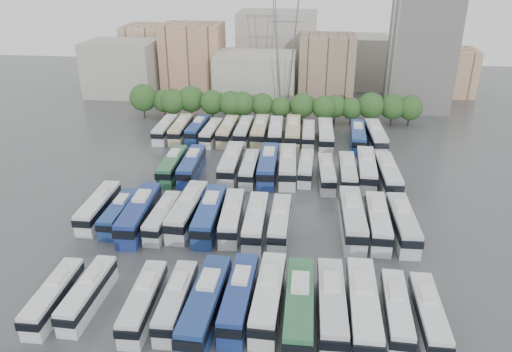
# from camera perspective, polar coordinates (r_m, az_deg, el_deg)

# --- Properties ---
(ground) EXTENTS (220.00, 220.00, 0.00)m
(ground) POSITION_cam_1_polar(r_m,az_deg,el_deg) (75.51, -0.70, -3.85)
(ground) COLOR #424447
(ground) RESTS_ON ground
(tree_line) EXTENTS (65.87, 7.40, 7.90)m
(tree_line) POSITION_cam_1_polar(r_m,az_deg,el_deg) (113.01, 1.21, 8.26)
(tree_line) COLOR black
(tree_line) RESTS_ON ground
(city_buildings) EXTENTS (102.00, 35.00, 20.00)m
(city_buildings) POSITION_cam_1_polar(r_m,az_deg,el_deg) (141.50, -0.09, 13.08)
(city_buildings) COLOR #9E998E
(city_buildings) RESTS_ON ground
(apartment_tower) EXTENTS (14.00, 14.00, 26.00)m
(apartment_tower) POSITION_cam_1_polar(r_m,az_deg,el_deg) (128.59, 18.34, 13.06)
(apartment_tower) COLOR silver
(apartment_tower) RESTS_ON ground
(electricity_pylon) EXTENTS (9.00, 6.91, 33.83)m
(electricity_pylon) POSITION_cam_1_polar(r_m,az_deg,el_deg) (117.37, 3.41, 16.03)
(electricity_pylon) COLOR slate
(electricity_pylon) RESTS_ON ground
(bus_r0_s1) EXTENTS (2.47, 10.93, 3.42)m
(bus_r0_s1) POSITION_cam_1_polar(r_m,az_deg,el_deg) (59.58, -22.10, -12.60)
(bus_r0_s1) COLOR silver
(bus_r0_s1) RESTS_ON ground
(bus_r0_s2) EXTENTS (2.68, 10.95, 3.42)m
(bus_r0_s2) POSITION_cam_1_polar(r_m,az_deg,el_deg) (58.75, -18.63, -12.57)
(bus_r0_s2) COLOR silver
(bus_r0_s2) RESTS_ON ground
(bus_r0_s4) EXTENTS (2.78, 11.39, 3.55)m
(bus_r0_s4) POSITION_cam_1_polar(r_m,az_deg,el_deg) (55.94, -12.72, -13.78)
(bus_r0_s4) COLOR silver
(bus_r0_s4) RESTS_ON ground
(bus_r0_s5) EXTENTS (2.50, 11.16, 3.50)m
(bus_r0_s5) POSITION_cam_1_polar(r_m,az_deg,el_deg) (55.44, -9.08, -13.87)
(bus_r0_s5) COLOR silver
(bus_r0_s5) RESTS_ON ground
(bus_r0_s6) EXTENTS (3.49, 13.61, 4.24)m
(bus_r0_s6) POSITION_cam_1_polar(r_m,az_deg,el_deg) (53.99, -5.79, -14.36)
(bus_r0_s6) COLOR navy
(bus_r0_s6) RESTS_ON ground
(bus_r0_s7) EXTENTS (2.96, 12.45, 3.89)m
(bus_r0_s7) POSITION_cam_1_polar(r_m,az_deg,el_deg) (54.93, -1.93, -13.68)
(bus_r0_s7) COLOR navy
(bus_r0_s7) RESTS_ON ground
(bus_r0_s8) EXTENTS (3.12, 12.70, 3.96)m
(bus_r0_s8) POSITION_cam_1_polar(r_m,az_deg,el_deg) (54.91, 1.45, -13.64)
(bus_r0_s8) COLOR silver
(bus_r0_s8) RESTS_ON ground
(bus_r0_s9) EXTENTS (3.00, 13.48, 4.23)m
(bus_r0_s9) POSITION_cam_1_polar(r_m,az_deg,el_deg) (53.54, 4.96, -14.72)
(bus_r0_s9) COLOR #2D6A41
(bus_r0_s9) RESTS_ON ground
(bus_r0_s10) EXTENTS (3.04, 12.94, 4.04)m
(bus_r0_s10) POSITION_cam_1_polar(r_m,az_deg,el_deg) (54.31, 8.62, -14.40)
(bus_r0_s10) COLOR silver
(bus_r0_s10) RESTS_ON ground
(bus_r0_s11) EXTENTS (3.07, 13.56, 4.25)m
(bus_r0_s11) POSITION_cam_1_polar(r_m,az_deg,el_deg) (54.42, 12.12, -14.50)
(bus_r0_s11) COLOR white
(bus_r0_s11) RESTS_ON ground
(bus_r0_s12) EXTENTS (2.83, 11.30, 3.52)m
(bus_r0_s12) POSITION_cam_1_polar(r_m,az_deg,el_deg) (55.35, 15.73, -14.66)
(bus_r0_s12) COLOR silver
(bus_r0_s12) RESTS_ON ground
(bus_r0_s13) EXTENTS (2.49, 11.24, 3.52)m
(bus_r0_s13) POSITION_cam_1_polar(r_m,az_deg,el_deg) (55.82, 19.11, -14.79)
(bus_r0_s13) COLOR silver
(bus_r0_s13) RESTS_ON ground
(bus_r1_s0) EXTENTS (2.69, 11.89, 3.72)m
(bus_r1_s0) POSITION_cam_1_polar(r_m,az_deg,el_deg) (75.89, -17.53, -3.38)
(bus_r1_s0) COLOR silver
(bus_r1_s0) RESTS_ON ground
(bus_r1_s1) EXTENTS (2.43, 10.82, 3.39)m
(bus_r1_s1) POSITION_cam_1_polar(r_m,az_deg,el_deg) (73.84, -15.36, -4.04)
(bus_r1_s1) COLOR navy
(bus_r1_s1) RESTS_ON ground
(bus_r1_s2) EXTENTS (3.34, 13.61, 4.24)m
(bus_r1_s2) POSITION_cam_1_polar(r_m,az_deg,el_deg) (72.00, -13.18, -4.18)
(bus_r1_s2) COLOR navy
(bus_r1_s2) RESTS_ON ground
(bus_r1_s3) EXTENTS (2.77, 11.23, 3.50)m
(bus_r1_s3) POSITION_cam_1_polar(r_m,az_deg,el_deg) (71.21, -10.59, -4.60)
(bus_r1_s3) COLOR silver
(bus_r1_s3) RESTS_ON ground
(bus_r1_s4) EXTENTS (3.52, 13.33, 4.15)m
(bus_r1_s4) POSITION_cam_1_polar(r_m,az_deg,el_deg) (71.72, -7.83, -3.88)
(bus_r1_s4) COLOR silver
(bus_r1_s4) RESTS_ON ground
(bus_r1_s5) EXTENTS (3.01, 13.14, 4.11)m
(bus_r1_s5) POSITION_cam_1_polar(r_m,az_deg,el_deg) (70.29, -5.34, -4.39)
(bus_r1_s5) COLOR navy
(bus_r1_s5) RESTS_ON ground
(bus_r1_s6) EXTENTS (3.22, 12.15, 3.77)m
(bus_r1_s6) POSITION_cam_1_polar(r_m,az_deg,el_deg) (69.85, -2.78, -4.66)
(bus_r1_s6) COLOR silver
(bus_r1_s6) RESTS_ON ground
(bus_r1_s7) EXTENTS (2.81, 12.22, 3.82)m
(bus_r1_s7) POSITION_cam_1_polar(r_m,az_deg,el_deg) (68.69, -0.04, -5.14)
(bus_r1_s7) COLOR silver
(bus_r1_s7) RESTS_ON ground
(bus_r1_s8) EXTENTS (2.61, 11.68, 3.66)m
(bus_r1_s8) POSITION_cam_1_polar(r_m,az_deg,el_deg) (68.66, 2.74, -5.27)
(bus_r1_s8) COLOR silver
(bus_r1_s8) RESTS_ON ground
(bus_r1_s11) EXTENTS (3.32, 13.75, 4.29)m
(bus_r1_s11) POSITION_cam_1_polar(r_m,az_deg,el_deg) (70.17, 10.94, -4.74)
(bus_r1_s11) COLOR silver
(bus_r1_s11) RESTS_ON ground
(bus_r1_s12) EXTENTS (2.93, 12.62, 3.95)m
(bus_r1_s12) POSITION_cam_1_polar(r_m,az_deg,el_deg) (70.42, 13.73, -5.06)
(bus_r1_s12) COLOR silver
(bus_r1_s12) RESTS_ON ground
(bus_r1_s13) EXTENTS (3.11, 12.76, 3.98)m
(bus_r1_s13) POSITION_cam_1_polar(r_m,az_deg,el_deg) (70.89, 16.43, -5.17)
(bus_r1_s13) COLOR silver
(bus_r1_s13) RESTS_ON ground
(bus_r2_s2) EXTENTS (2.72, 12.18, 3.82)m
(bus_r2_s2) POSITION_cam_1_polar(r_m,az_deg,el_deg) (87.33, -9.52, 1.24)
(bus_r2_s2) COLOR #2D6942
(bus_r2_s2) RESTS_ON ground
(bus_r2_s3) EXTENTS (2.90, 12.47, 3.90)m
(bus_r2_s3) POSITION_cam_1_polar(r_m,az_deg,el_deg) (86.62, -7.34, 1.21)
(bus_r2_s3) COLOR navy
(bus_r2_s3) RESTS_ON ground
(bus_r2_s5) EXTENTS (2.94, 13.21, 4.14)m
(bus_r2_s5) POSITION_cam_1_polar(r_m,az_deg,el_deg) (86.66, -2.84, 1.49)
(bus_r2_s5) COLOR silver
(bus_r2_s5) RESTS_ON ground
(bus_r2_s6) EXTENTS (2.51, 11.26, 3.53)m
(bus_r2_s6) POSITION_cam_1_polar(r_m,az_deg,el_deg) (85.26, -0.74, 0.90)
(bus_r2_s6) COLOR silver
(bus_r2_s6) RESTS_ON ground
(bus_r2_s7) EXTENTS (3.14, 13.48, 4.21)m
(bus_r2_s7) POSITION_cam_1_polar(r_m,az_deg,el_deg) (85.69, 1.40, 1.27)
(bus_r2_s7) COLOR navy
(bus_r2_s7) RESTS_ON ground
(bus_r2_s8) EXTENTS (3.40, 13.16, 4.10)m
(bus_r2_s8) POSITION_cam_1_polar(r_m,az_deg,el_deg) (85.79, 3.65, 1.21)
(bus_r2_s8) COLOR silver
(bus_r2_s8) RESTS_ON ground
(bus_r2_s9) EXTENTS (2.68, 10.93, 3.41)m
(bus_r2_s9) POSITION_cam_1_polar(r_m,az_deg,el_deg) (86.10, 5.73, 0.98)
(bus_r2_s9) COLOR silver
(bus_r2_s9) RESTS_ON ground
(bus_r2_s10) EXTENTS (3.06, 11.51, 3.58)m
(bus_r2_s10) POSITION_cam_1_polar(r_m,az_deg,el_deg) (84.07, 8.05, 0.31)
(bus_r2_s10) COLOR silver
(bus_r2_s10) RESTS_ON ground
(bus_r2_s11) EXTENTS (2.64, 12.09, 3.79)m
(bus_r2_s11) POSITION_cam_1_polar(r_m,az_deg,el_deg) (84.68, 10.41, 0.40)
(bus_r2_s11) COLOR silver
(bus_r2_s11) RESTS_ON ground
(bus_r2_s12) EXTENTS (3.32, 13.28, 4.14)m
(bus_r2_s12) POSITION_cam_1_polar(r_m,az_deg,el_deg) (86.32, 12.50, 0.81)
(bus_r2_s12) COLOR silver
(bus_r2_s12) RESTS_ON ground
(bus_r2_s13) EXTENTS (3.31, 13.05, 4.06)m
(bus_r2_s13) POSITION_cam_1_polar(r_m,az_deg,el_deg) (84.99, 14.83, 0.15)
(bus_r2_s13) COLOR silver
(bus_r2_s13) RESTS_ON ground
(bus_r3_s0) EXTENTS (2.56, 11.70, 3.67)m
(bus_r3_s0) POSITION_cam_1_polar(r_m,az_deg,el_deg) (105.77, -10.34, 5.31)
(bus_r3_s0) COLOR silver
(bus_r3_s0) RESTS_ON ground
(bus_r3_s1) EXTENTS (2.70, 12.07, 3.78)m
(bus_r3_s1) POSITION_cam_1_polar(r_m,az_deg,el_deg) (105.16, -8.58, 5.35)
(bus_r3_s1) COLOR beige
(bus_r3_s1) RESTS_ON ground
(bus_r3_s2) EXTENTS (3.06, 11.59, 3.60)m
(bus_r3_s2) POSITION_cam_1_polar(r_m,az_deg,el_deg) (104.85, -6.69, 5.35)
(bus_r3_s2) COLOR navy
(bus_r3_s2) RESTS_ON ground
(bus_r3_s3) EXTENTS (3.01, 11.29, 3.51)m
(bus_r3_s3) POSITION_cam_1_polar(r_m,az_deg,el_deg) (102.78, -5.13, 5.00)
(bus_r3_s3) COLOR silver
(bus_r3_s3) RESTS_ON ground
(bus_r3_s4) EXTENTS (2.95, 12.24, 3.82)m
(bus_r3_s4) POSITION_cam_1_polar(r_m,az_deg,el_deg) (103.04, -3.27, 5.20)
(bus_r3_s4) COLOR beige
(bus_r3_s4) RESTS_ON ground
(bus_r3_s5) EXTENTS (2.74, 11.99, 3.75)m
(bus_r3_s5) POSITION_cam_1_polar(r_m,az_deg,el_deg) (102.89, -1.40, 5.18)
(bus_r3_s5) COLOR silver
(bus_r3_s5) RESTS_ON ground
(bus_r3_s6) EXTENTS (2.87, 12.82, 4.02)m
(bus_r3_s6) POSITION_cam_1_polar(r_m,az_deg,el_deg) (102.62, 0.46, 5.21)
(bus_r3_s6) COLOR #C1B485
(bus_r3_s6) RESTS_ON ground
(bus_r3_s7) EXTENTS (3.14, 12.39, 3.86)m
(bus_r3_s7) POSITION_cam_1_polar(r_m,az_deg,el_deg) (102.20, 2.27, 5.07)
(bus_r3_s7) COLOR silver
(bus_r3_s7) RESTS_ON ground
(bus_r3_s8) EXTENTS (3.25, 13.49, 4.21)m
(bus_r3_s8) POSITION_cam_1_polar(r_m,az_deg,el_deg) (101.75, 4.25, 5.03)
(bus_r3_s8) COLOR #C7B889
(bus_r3_s8) RESTS_ON ground
(bus_r3_s9) EXTENTS (2.43, 11.11, 3.48)m
(bus_r3_s9) POSITION_cam_1_polar(r_m,az_deg,el_deg) (101.79, 6.01, 4.76)
(bus_r3_s9) COLOR silver
(bus_r3_s9) RESTS_ON ground
(bus_r3_s10) EXTENTS (3.08, 13.16, 4.11)m
(bus_r3_s10) POSITION_cam_1_polar(r_m,az_deg,el_deg) (100.84, 7.94, 4.65)
(bus_r3_s10) COLOR silver
(bus_r3_s10) RESTS_ON ground
(bus_r3_s12) EXTENTS (3.24, 12.80, 3.99)m
(bus_r3_s12) POSITION_cam_1_polar(r_m,az_deg,el_deg) (101.46, 11.55, 4.47)
(bus_r3_s12) COLOR navy
(bus_r3_s12) RESTS_ON ground
(bus_r3_s13) EXTENTS (3.56, 13.40, 4.16)m
(bus_r3_s13) POSITION_cam_1_polar(r_m,az_deg,el_deg) (101.90, 13.51, 4.42)
(bus_r3_s13) COLOR silver
(bus_r3_s13) RESTS_ON ground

